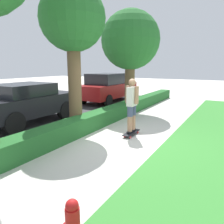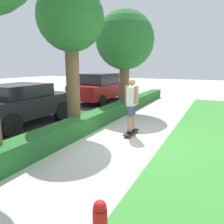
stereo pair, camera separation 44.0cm
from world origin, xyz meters
The scene contains 9 objects.
ground_plane centered at (0.00, 0.00, 0.00)m, with size 60.00×60.00×0.00m, color beige.
street_asphalt centered at (0.00, 4.20, 0.00)m, with size 18.62×5.00×0.01m.
hedge_row centered at (0.00, 1.60, 0.27)m, with size 18.62×0.60×0.53m.
skateboard centered at (0.55, 0.09, 0.08)m, with size 0.84×0.24×0.10m.
skater_person centered at (0.55, 0.09, 0.99)m, with size 0.49×0.43×1.66m.
tree_mid centered at (0.24, 2.03, 3.47)m, with size 2.08×2.08×4.64m.
tree_far centered at (3.75, 1.69, 3.20)m, with size 2.60×2.60×4.56m.
parked_car_middle centered at (-0.07, 4.14, 0.81)m, with size 3.82×1.88×1.50m.
parked_car_rear centered at (5.78, 4.11, 0.86)m, with size 4.37×1.88×1.68m.
Camera 2 is at (-5.64, -2.26, 2.15)m, focal length 35.00 mm.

